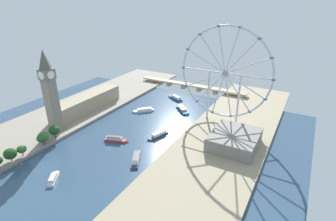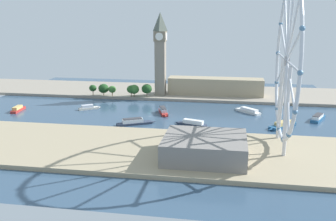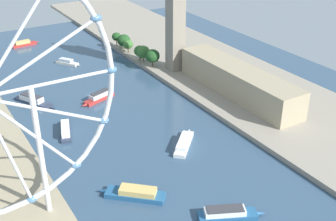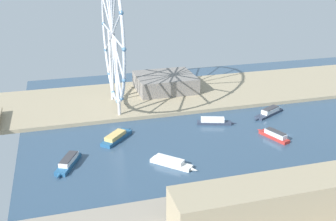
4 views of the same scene
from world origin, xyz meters
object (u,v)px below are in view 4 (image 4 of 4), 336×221
at_px(tour_boat_4, 269,112).
at_px(tour_boat_6, 171,162).
at_px(tour_boat_5, 117,137).
at_px(tour_boat_7, 214,121).
at_px(ferris_wheel, 112,35).
at_px(tour_boat_0, 68,162).
at_px(tour_boat_2, 274,135).
at_px(parliament_block, 280,199).
at_px(riverside_hall, 165,82).

bearing_deg(tour_boat_4, tour_boat_6, 2.32).
bearing_deg(tour_boat_5, tour_boat_7, -42.32).
bearing_deg(tour_boat_7, tour_boat_5, -156.59).
distance_m(ferris_wheel, tour_boat_7, 103.00).
height_order(tour_boat_0, tour_boat_7, tour_boat_0).
distance_m(tour_boat_0, tour_boat_2, 141.72).
relative_size(parliament_block, tour_boat_0, 3.60).
bearing_deg(tour_boat_2, tour_boat_4, -44.15).
bearing_deg(tour_boat_2, tour_boat_7, 22.32).
bearing_deg(tour_boat_5, tour_boat_4, -42.13).
bearing_deg(parliament_block, tour_boat_5, 28.84).
xyz_separation_m(ferris_wheel, tour_boat_7, (-49.70, -67.38, -59.99)).
bearing_deg(tour_boat_0, ferris_wheel, 178.58).
relative_size(ferris_wheel, tour_boat_6, 4.44).
height_order(parliament_block, tour_boat_5, parliament_block).
bearing_deg(riverside_hall, ferris_wheel, 121.25).
bearing_deg(tour_boat_0, tour_boat_2, 115.47).
xyz_separation_m(parliament_block, tour_boat_0, (83.32, 96.06, -10.24)).
bearing_deg(tour_boat_2, parliament_block, 132.02).
bearing_deg(tour_boat_6, tour_boat_0, -150.77).
height_order(tour_boat_4, tour_boat_7, tour_boat_4).
bearing_deg(tour_boat_7, ferris_wheel, 161.59).
bearing_deg(ferris_wheel, tour_boat_4, -110.78).
bearing_deg(tour_boat_7, tour_boat_6, -115.15).
bearing_deg(parliament_block, tour_boat_0, 49.06).
relative_size(riverside_hall, tour_boat_0, 1.77).
distance_m(riverside_hall, tour_boat_2, 125.53).
height_order(tour_boat_6, tour_boat_7, tour_boat_7).
height_order(parliament_block, tour_boat_7, parliament_block).
distance_m(tour_boat_4, tour_boat_7, 50.26).
height_order(tour_boat_2, tour_boat_4, tour_boat_2).
xyz_separation_m(tour_boat_2, tour_boat_4, (40.35, -18.60, -0.24)).
relative_size(ferris_wheel, tour_boat_2, 4.12).
relative_size(tour_boat_4, tour_boat_7, 1.12).
bearing_deg(parliament_block, tour_boat_6, 27.63).
distance_m(parliament_block, tour_boat_4, 140.19).
distance_m(riverside_hall, tour_boat_6, 137.20).
bearing_deg(tour_boat_4, parliament_block, 34.82).
height_order(riverside_hall, tour_boat_5, riverside_hall).
distance_m(tour_boat_4, tour_boat_5, 126.46).
distance_m(parliament_block, tour_boat_0, 127.57).
bearing_deg(parliament_block, ferris_wheel, 17.48).
bearing_deg(tour_boat_6, tour_boat_7, 91.35).
relative_size(parliament_block, tour_boat_5, 3.82).
relative_size(parliament_block, tour_boat_6, 4.19).
height_order(tour_boat_4, tour_boat_6, tour_boat_4).
relative_size(ferris_wheel, riverside_hall, 2.16).
distance_m(tour_boat_0, tour_boat_6, 63.43).
bearing_deg(ferris_wheel, parliament_block, -162.52).
relative_size(tour_boat_2, tour_boat_6, 1.08).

